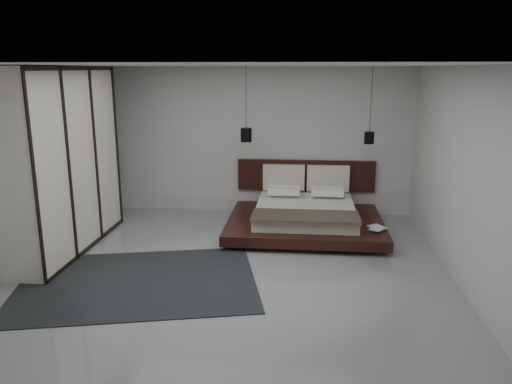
# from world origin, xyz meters

# --- Properties ---
(floor) EXTENTS (6.00, 6.00, 0.00)m
(floor) POSITION_xyz_m (0.00, 0.00, 0.00)
(floor) COLOR gray
(floor) RESTS_ON ground
(ceiling) EXTENTS (6.00, 6.00, 0.00)m
(ceiling) POSITION_xyz_m (0.00, 0.00, 2.80)
(ceiling) COLOR white
(ceiling) RESTS_ON wall_back
(wall_back) EXTENTS (6.00, 0.00, 6.00)m
(wall_back) POSITION_xyz_m (0.00, 3.00, 1.40)
(wall_back) COLOR beige
(wall_back) RESTS_ON floor
(wall_front) EXTENTS (6.00, 0.00, 6.00)m
(wall_front) POSITION_xyz_m (0.00, -3.00, 1.40)
(wall_front) COLOR beige
(wall_front) RESTS_ON floor
(wall_left) EXTENTS (0.00, 6.00, 6.00)m
(wall_left) POSITION_xyz_m (-3.00, 0.00, 1.40)
(wall_left) COLOR beige
(wall_left) RESTS_ON floor
(wall_right) EXTENTS (0.00, 6.00, 6.00)m
(wall_right) POSITION_xyz_m (3.00, 0.00, 1.40)
(wall_right) COLOR beige
(wall_right) RESTS_ON floor
(lattice_screen) EXTENTS (0.05, 0.90, 2.60)m
(lattice_screen) POSITION_xyz_m (-2.95, 2.45, 1.30)
(lattice_screen) COLOR black
(lattice_screen) RESTS_ON floor
(bed) EXTENTS (2.63, 2.33, 1.05)m
(bed) POSITION_xyz_m (1.00, 1.91, 0.28)
(bed) COLOR black
(bed) RESTS_ON floor
(book_lower) EXTENTS (0.34, 0.36, 0.03)m
(book_lower) POSITION_xyz_m (2.08, 1.28, 0.26)
(book_lower) COLOR #99724C
(book_lower) RESTS_ON bed
(book_upper) EXTENTS (0.30, 0.32, 0.02)m
(book_upper) POSITION_xyz_m (2.06, 1.25, 0.28)
(book_upper) COLOR #99724C
(book_upper) RESTS_ON book_lower
(pendant_left) EXTENTS (0.20, 0.20, 1.32)m
(pendant_left) POSITION_xyz_m (-0.08, 2.31, 1.61)
(pendant_left) COLOR black
(pendant_left) RESTS_ON ceiling
(pendant_right) EXTENTS (0.17, 0.17, 1.32)m
(pendant_right) POSITION_xyz_m (2.08, 2.31, 1.59)
(pendant_right) COLOR black
(pendant_right) RESTS_ON ceiling
(wardrobe) EXTENTS (0.67, 2.84, 2.79)m
(wardrobe) POSITION_xyz_m (-2.70, 0.64, 1.39)
(wardrobe) COLOR silver
(wardrobe) RESTS_ON floor
(rug) EXTENTS (3.50, 2.84, 0.01)m
(rug) POSITION_xyz_m (-1.20, -0.55, 0.01)
(rug) COLOR black
(rug) RESTS_ON floor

